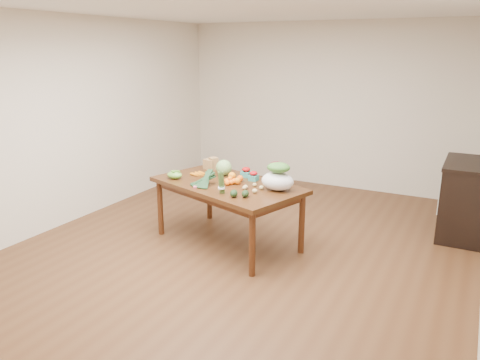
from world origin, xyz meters
The scene contains 26 objects.
floor centered at (0.00, 0.00, 0.00)m, with size 6.00×6.00×0.00m, color #55351D.
ceiling centered at (0.00, 0.00, 2.70)m, with size 5.00×6.00×0.02m, color white.
room_walls centered at (0.00, 0.00, 1.35)m, with size 5.02×6.02×2.70m.
dining_table centered at (-0.25, 0.02, 0.38)m, with size 1.75×0.97×0.75m, color #42210F.
cabinet centered at (2.22, 1.61, 0.47)m, with size 0.52×1.02×0.94m, color black.
dish_towel centered at (1.96, 1.40, 0.55)m, with size 0.02×0.28×0.45m, color white.
paper_bag centered at (-0.76, 0.49, 0.83)m, with size 0.22×0.19×0.16m, color #A48549, non-canonical shape.
cabbage centered at (-0.46, 0.31, 0.85)m, with size 0.20×0.20×0.20m, color #86B86A.
strawberry_basket_a centered at (-0.18, 0.36, 0.80)m, with size 0.11×0.11×0.10m, color #AF0C0B, non-canonical shape.
strawberry_basket_b centered at (-0.03, 0.26, 0.80)m, with size 0.10×0.10×0.09m, color #B60C17, non-canonical shape.
orange_a centered at (-0.28, 0.18, 0.80)m, with size 0.09×0.09×0.09m, color #FFAC0F.
orange_b centered at (-0.15, 0.15, 0.79)m, with size 0.08×0.08×0.08m, color #E9500E.
orange_c centered at (-0.12, 0.03, 0.79)m, with size 0.08×0.08×0.08m, color orange.
mandarin_cluster centered at (-0.21, 0.01, 0.80)m, with size 0.18×0.18×0.09m, color orange, non-canonical shape.
carrots centered at (-0.72, 0.17, 0.76)m, with size 0.22×0.19×0.03m, color orange, non-canonical shape.
snap_pea_bag centered at (-0.92, -0.10, 0.79)m, with size 0.20×0.15×0.09m, color #5EA537.
kale_bunch centered at (-0.45, -0.22, 0.83)m, with size 0.32×0.40×0.16m, color black, non-canonical shape.
asparagus_bundle centered at (-0.11, -0.37, 0.88)m, with size 0.08×0.08×0.25m, color #517736, non-canonical shape.
potato_a centered at (0.04, -0.09, 0.77)m, with size 0.06×0.05×0.05m, color tan.
potato_b centered at (0.04, -0.12, 0.77)m, with size 0.05×0.04×0.04m, color tan.
potato_c centered at (0.21, -0.03, 0.77)m, with size 0.06×0.05×0.05m, color #DBC67E.
potato_d centered at (0.09, 0.04, 0.77)m, with size 0.05×0.04×0.04m, color tan.
potato_e centered at (0.20, -0.18, 0.78)m, with size 0.06×0.05×0.05m, color #D8C17D.
avocado_a centered at (0.07, -0.41, 0.79)m, with size 0.08×0.12×0.08m, color black.
avocado_b centered at (0.18, -0.36, 0.79)m, with size 0.08×0.11×0.08m, color black.
salad_bag centered at (0.38, 0.04, 0.89)m, with size 0.37×0.28×0.29m, color white, non-canonical shape.
Camera 1 is at (2.31, -4.57, 2.27)m, focal length 35.00 mm.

